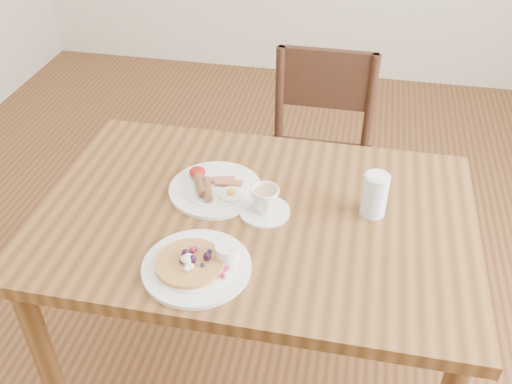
% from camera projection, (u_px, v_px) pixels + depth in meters
% --- Properties ---
extents(ground, '(5.00, 5.00, 0.00)m').
position_uv_depth(ground, '(256.00, 375.00, 2.03)').
color(ground, '#562E18').
rests_on(ground, ground).
extents(dining_table, '(1.20, 0.80, 0.75)m').
position_uv_depth(dining_table, '(256.00, 239.00, 1.64)').
color(dining_table, brown).
rests_on(dining_table, ground).
extents(chair_far, '(0.42, 0.42, 0.88)m').
position_uv_depth(chair_far, '(318.00, 155.00, 2.27)').
color(chair_far, '#311B12').
rests_on(chair_far, ground).
extents(pancake_plate, '(0.27, 0.27, 0.06)m').
position_uv_depth(pancake_plate, '(198.00, 264.00, 1.39)').
color(pancake_plate, white).
rests_on(pancake_plate, dining_table).
extents(breakfast_plate, '(0.27, 0.27, 0.04)m').
position_uv_depth(breakfast_plate, '(214.00, 188.00, 1.65)').
color(breakfast_plate, white).
rests_on(breakfast_plate, dining_table).
extents(teacup_saucer, '(0.14, 0.14, 0.08)m').
position_uv_depth(teacup_saucer, '(265.00, 202.00, 1.56)').
color(teacup_saucer, white).
rests_on(teacup_saucer, dining_table).
extents(water_glass, '(0.07, 0.07, 0.12)m').
position_uv_depth(water_glass, '(375.00, 195.00, 1.54)').
color(water_glass, silver).
rests_on(water_glass, dining_table).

